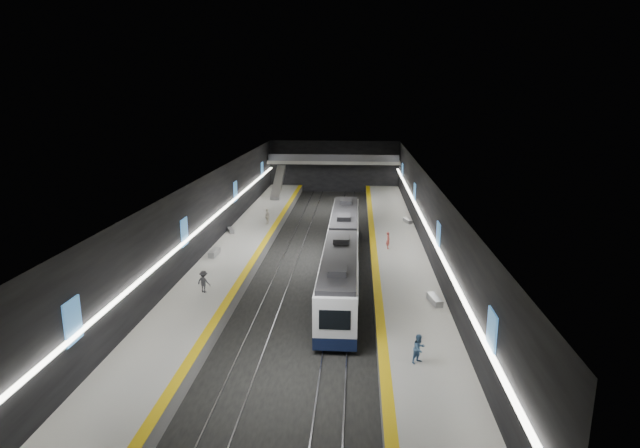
# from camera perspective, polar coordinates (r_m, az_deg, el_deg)

# --- Properties ---
(ground) EXTENTS (70.00, 70.00, 0.00)m
(ground) POSITION_cam_1_polar(r_m,az_deg,el_deg) (50.47, -0.31, -3.71)
(ground) COLOR black
(ground) RESTS_ON ground
(ceiling) EXTENTS (20.00, 70.00, 0.04)m
(ceiling) POSITION_cam_1_polar(r_m,az_deg,el_deg) (48.66, -0.32, 5.31)
(ceiling) COLOR beige
(ceiling) RESTS_ON wall_left
(wall_left) EXTENTS (0.04, 70.00, 8.00)m
(wall_left) POSITION_cam_1_polar(r_m,az_deg,el_deg) (51.14, -11.56, 0.88)
(wall_left) COLOR black
(wall_left) RESTS_ON ground
(wall_right) EXTENTS (0.04, 70.00, 8.00)m
(wall_right) POSITION_cam_1_polar(r_m,az_deg,el_deg) (49.68, 11.26, 0.52)
(wall_right) COLOR black
(wall_right) RESTS_ON ground
(wall_back) EXTENTS (20.00, 0.04, 8.00)m
(wall_back) POSITION_cam_1_polar(r_m,az_deg,el_deg) (83.82, 1.52, 6.15)
(wall_back) COLOR black
(wall_back) RESTS_ON ground
(platform_left) EXTENTS (5.00, 70.00, 1.00)m
(platform_left) POSITION_cam_1_polar(r_m,az_deg,el_deg) (51.42, -8.69, -2.96)
(platform_left) COLOR slate
(platform_left) RESTS_ON ground
(tile_surface_left) EXTENTS (5.00, 70.00, 0.02)m
(tile_surface_left) POSITION_cam_1_polar(r_m,az_deg,el_deg) (51.28, -8.71, -2.41)
(tile_surface_left) COLOR #AFAEA9
(tile_surface_left) RESTS_ON platform_left
(tactile_strip_left) EXTENTS (0.60, 70.00, 0.02)m
(tactile_strip_left) POSITION_cam_1_polar(r_m,az_deg,el_deg) (50.84, -6.29, -2.46)
(tactile_strip_left) COLOR gold
(tactile_strip_left) RESTS_ON platform_left
(platform_right) EXTENTS (5.00, 70.00, 1.00)m
(platform_right) POSITION_cam_1_polar(r_m,az_deg,el_deg) (50.33, 8.25, -3.31)
(platform_right) COLOR slate
(platform_right) RESTS_ON ground
(tile_surface_right) EXTENTS (5.00, 70.00, 0.02)m
(tile_surface_right) POSITION_cam_1_polar(r_m,az_deg,el_deg) (50.19, 8.27, -2.75)
(tile_surface_right) COLOR #AFAEA9
(tile_surface_right) RESTS_ON platform_right
(tactile_strip_right) EXTENTS (0.60, 70.00, 0.02)m
(tactile_strip_right) POSITION_cam_1_polar(r_m,az_deg,el_deg) (50.06, 5.75, -2.71)
(tactile_strip_right) COLOR gold
(tactile_strip_right) RESTS_ON platform_right
(rails) EXTENTS (6.52, 70.00, 0.12)m
(rails) POSITION_cam_1_polar(r_m,az_deg,el_deg) (50.45, -0.31, -3.64)
(rails) COLOR gray
(rails) RESTS_ON ground
(train) EXTENTS (2.69, 30.04, 3.60)m
(train) POSITION_cam_1_polar(r_m,az_deg,el_deg) (45.77, 2.42, -2.70)
(train) COLOR #0E1633
(train) RESTS_ON ground
(ad_posters) EXTENTS (19.94, 53.50, 2.20)m
(ad_posters) POSITION_cam_1_polar(r_m,az_deg,el_deg) (50.27, -0.23, 1.53)
(ad_posters) COLOR #3D79B8
(ad_posters) RESTS_ON wall_left
(cove_light_left) EXTENTS (0.25, 68.60, 0.12)m
(cove_light_left) POSITION_cam_1_polar(r_m,az_deg,el_deg) (51.13, -11.34, 0.66)
(cove_light_left) COLOR white
(cove_light_left) RESTS_ON wall_left
(cove_light_right) EXTENTS (0.25, 68.60, 0.12)m
(cove_light_right) POSITION_cam_1_polar(r_m,az_deg,el_deg) (49.70, 11.02, 0.30)
(cove_light_right) COLOR white
(cove_light_right) RESTS_ON wall_right
(mezzanine_bridge) EXTENTS (20.00, 3.00, 1.50)m
(mezzanine_bridge) POSITION_cam_1_polar(r_m,az_deg,el_deg) (81.63, 1.46, 6.67)
(mezzanine_bridge) COLOR gray
(mezzanine_bridge) RESTS_ON wall_left
(escalator) EXTENTS (1.20, 7.50, 3.92)m
(escalator) POSITION_cam_1_polar(r_m,az_deg,el_deg) (75.83, -4.48, 4.45)
(escalator) COLOR #99999E
(escalator) RESTS_ON platform_left
(bench_left_near) EXTENTS (0.64, 2.06, 0.50)m
(bench_left_near) POSITION_cam_1_polar(r_m,az_deg,el_deg) (48.93, -11.21, -3.02)
(bench_left_near) COLOR #99999E
(bench_left_near) RESTS_ON platform_left
(bench_left_far) EXTENTS (1.10, 1.71, 0.41)m
(bench_left_far) POSITION_cam_1_polar(r_m,az_deg,el_deg) (56.67, -9.52, -0.67)
(bench_left_far) COLOR #99999E
(bench_left_far) RESTS_ON platform_left
(bench_right_near) EXTENTS (0.93, 2.03, 0.48)m
(bench_right_near) POSITION_cam_1_polar(r_m,az_deg,el_deg) (38.25, 12.14, -7.92)
(bench_right_near) COLOR #99999E
(bench_right_near) RESTS_ON platform_right
(bench_right_far) EXTENTS (0.98, 1.78, 0.42)m
(bench_right_far) POSITION_cam_1_polar(r_m,az_deg,el_deg) (60.80, 9.33, 0.34)
(bench_right_far) COLOR #99999E
(bench_right_far) RESTS_ON platform_right
(passenger_right_a) EXTENTS (0.42, 0.61, 1.61)m
(passenger_right_a) POSITION_cam_1_polar(r_m,az_deg,el_deg) (50.23, 7.28, -1.76)
(passenger_right_a) COLOR #D1564E
(passenger_right_a) RESTS_ON platform_right
(passenger_right_b) EXTENTS (1.00, 0.98, 1.63)m
(passenger_right_b) POSITION_cam_1_polar(r_m,az_deg,el_deg) (29.98, 10.52, -12.97)
(passenger_right_b) COLOR teal
(passenger_right_b) RESTS_ON platform_right
(passenger_left_a) EXTENTS (0.65, 1.10, 1.76)m
(passenger_left_a) POSITION_cam_1_polar(r_m,az_deg,el_deg) (59.32, -5.65, 0.78)
(passenger_left_a) COLOR beige
(passenger_left_a) RESTS_ON platform_left
(passenger_left_b) EXTENTS (1.20, 0.93, 1.64)m
(passenger_left_b) POSITION_cam_1_polar(r_m,az_deg,el_deg) (40.03, -12.29, -6.05)
(passenger_left_b) COLOR #3E3E45
(passenger_left_b) RESTS_ON platform_left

